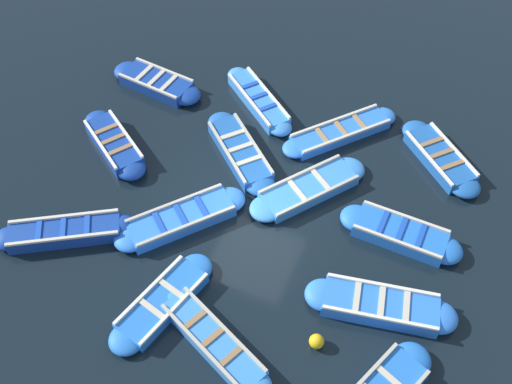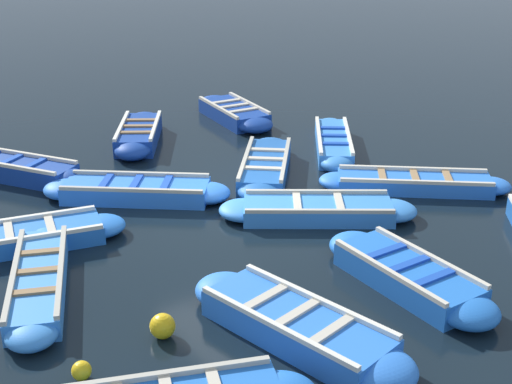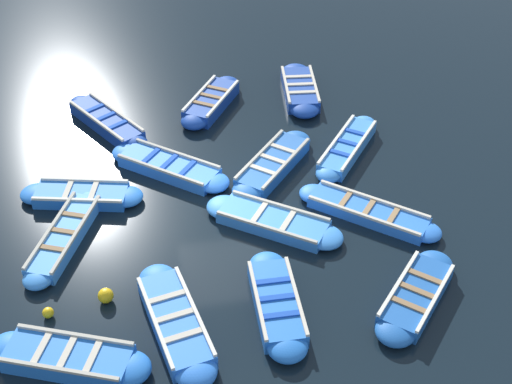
{
  "view_description": "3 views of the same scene",
  "coord_description": "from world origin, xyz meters",
  "views": [
    {
      "loc": [
        9.15,
        4.09,
        13.0
      ],
      "look_at": [
        -0.39,
        -0.13,
        0.17
      ],
      "focal_mm": 42.0,
      "sensor_mm": 36.0,
      "label": 1
    },
    {
      "loc": [
        6.77,
        10.36,
        5.6
      ],
      "look_at": [
        -0.58,
        -0.11,
        0.21
      ],
      "focal_mm": 50.0,
      "sensor_mm": 36.0,
      "label": 2
    },
    {
      "loc": [
        1.82,
        14.28,
        12.0
      ],
      "look_at": [
        -0.88,
        -0.02,
        0.22
      ],
      "focal_mm": 50.0,
      "sensor_mm": 36.0,
      "label": 3
    }
  ],
  "objects": [
    {
      "name": "boat_far_corner",
      "position": [
        -3.56,
        1.24,
        0.15
      ],
      "size": [
        3.45,
        3.06,
        0.36
      ],
      "color": "blue",
      "rests_on": "ground"
    },
    {
      "name": "boat_end_of_row",
      "position": [
        3.64,
        -0.81,
        0.16
      ],
      "size": [
        3.37,
        1.58,
        0.38
      ],
      "color": "blue",
      "rests_on": "ground"
    },
    {
      "name": "boat_mid_row",
      "position": [
        -3.24,
        -4.92,
        0.19
      ],
      "size": [
        1.28,
        3.34,
        0.44
      ],
      "color": "navy",
      "rests_on": "ground"
    },
    {
      "name": "boat_inner_gap",
      "position": [
        4.04,
        0.74,
        0.17
      ],
      "size": [
        2.08,
        3.64,
        0.39
      ],
      "color": "#3884E0",
      "rests_on": "ground"
    },
    {
      "name": "boat_outer_left",
      "position": [
        -0.61,
        3.89,
        0.19
      ],
      "size": [
        1.01,
        3.3,
        0.45
      ],
      "color": "blue",
      "rests_on": "ground"
    },
    {
      "name": "boat_near_quay",
      "position": [
        -0.34,
        -4.69,
        0.21
      ],
      "size": [
        2.43,
        3.11,
        0.47
      ],
      "color": "navy",
      "rests_on": "ground"
    },
    {
      "name": "buoy_orange_near",
      "position": [
        4.36,
        3.16,
        0.13
      ],
      "size": [
        0.25,
        0.25,
        0.25
      ],
      "primitive_type": "sphere",
      "color": "#EAB214",
      "rests_on": "ground"
    },
    {
      "name": "ground_plane",
      "position": [
        0.0,
        0.0,
        0.0
      ],
      "size": [
        120.0,
        120.0,
        0.0
      ],
      "primitive_type": "plane",
      "color": "black"
    },
    {
      "name": "boat_tucked",
      "position": [
        2.9,
        -4.15,
        0.2
      ],
      "size": [
        2.55,
        3.48,
        0.46
      ],
      "color": "navy",
      "rests_on": "ground"
    },
    {
      "name": "boat_outer_right",
      "position": [
        -1.1,
        1.15,
        0.16
      ],
      "size": [
        3.53,
        2.87,
        0.37
      ],
      "color": "#3884E0",
      "rests_on": "ground"
    },
    {
      "name": "boat_drifting",
      "position": [
        1.64,
        4.01,
        0.2
      ],
      "size": [
        1.59,
        3.76,
        0.46
      ],
      "color": "blue",
      "rests_on": "ground"
    },
    {
      "name": "boat_alongside",
      "position": [
        -1.57,
        -1.17,
        0.19
      ],
      "size": [
        2.98,
        3.26,
        0.43
      ],
      "color": "#1E59AD",
      "rests_on": "ground"
    },
    {
      "name": "boat_broadside",
      "position": [
        1.26,
        -1.59,
        0.17
      ],
      "size": [
        3.43,
        3.02,
        0.41
      ],
      "color": "blue",
      "rests_on": "ground"
    },
    {
      "name": "boat_stern_in",
      "position": [
        -3.83,
        -1.57,
        0.18
      ],
      "size": [
        2.69,
        3.19,
        0.41
      ],
      "color": "#3884E0",
      "rests_on": "ground"
    },
    {
      "name": "buoy_yellow_far",
      "position": [
        3.1,
        2.93,
        0.18
      ],
      "size": [
        0.35,
        0.35,
        0.35
      ],
      "primitive_type": "sphere",
      "color": "#EAB214",
      "rests_on": "ground"
    }
  ]
}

